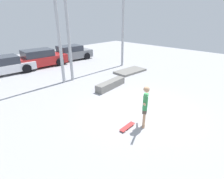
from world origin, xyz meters
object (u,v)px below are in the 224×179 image
skateboard (127,127)px  parked_car_red (40,58)px  skateboarder (145,104)px  manual_pad (130,71)px  parked_car_white (4,66)px  parked_car_grey (71,53)px  grind_box (111,84)px

skateboard → parked_car_red: size_ratio=0.18×
parked_car_red → skateboarder: bearing=-92.7°
manual_pad → parked_car_white: 9.81m
skateboarder → parked_car_grey: skateboarder is taller
parked_car_grey → parked_car_red: bearing=-170.6°
parked_car_grey → skateboard: bearing=-109.5°
manual_pad → parked_car_white: (-7.12, 6.72, 0.58)m
grind_box → parked_car_grey: 8.69m
skateboard → skateboarder: bearing=-42.3°
skateboarder → skateboard: 1.17m
parked_car_white → parked_car_grey: (6.33, 0.33, 0.04)m
grind_box → skateboard: bearing=-126.9°
parked_car_red → parked_car_grey: size_ratio=1.07×
parked_car_grey → skateboarder: bearing=-106.7°
skateboarder → parked_car_red: 11.95m
manual_pad → parked_car_white: bearing=136.6°
parked_car_white → parked_car_red: parked_car_red is taller
skateboarder → parked_car_red: bearing=55.5°
manual_pad → parked_car_red: parked_car_red is taller
parked_car_grey → grind_box: bearing=-103.3°
skateboard → grind_box: 4.35m
manual_pad → parked_car_grey: 7.12m
parked_car_red → parked_car_white: bearing=-175.2°
parked_car_red → parked_car_grey: parked_car_red is taller
grind_box → parked_car_red: (-0.73, 7.97, 0.51)m
skateboard → manual_pad: size_ratio=0.32×
grind_box → parked_car_white: (-3.63, 7.92, 0.44)m
grind_box → parked_car_grey: bearing=71.9°
grind_box → parked_car_white: 8.72m
parked_car_white → skateboard: bearing=-81.4°
manual_pad → parked_car_white: size_ratio=0.60×
grind_box → parked_car_grey: (2.70, 8.25, 0.47)m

